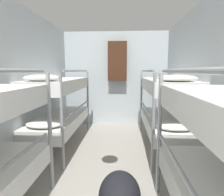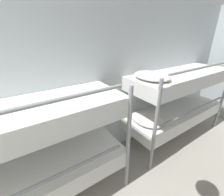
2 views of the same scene
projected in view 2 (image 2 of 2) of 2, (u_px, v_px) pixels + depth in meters
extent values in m
cube|color=silver|center=(108.00, 82.00, 2.01)|extent=(0.06, 5.32, 2.22)
cylinder|color=gray|center=(128.00, 143.00, 1.59)|extent=(0.04, 0.04, 1.28)
cube|color=white|center=(33.00, 178.00, 1.45)|extent=(0.64, 1.89, 0.20)
cylinder|color=gray|center=(33.00, 188.00, 1.11)|extent=(0.03, 1.60, 0.03)
cube|color=white|center=(16.00, 121.00, 1.20)|extent=(0.64, 1.89, 0.20)
cylinder|color=gray|center=(9.00, 111.00, 0.86)|extent=(0.03, 1.60, 0.03)
cylinder|color=gray|center=(155.00, 130.00, 1.80)|extent=(0.04, 0.04, 1.28)
cylinder|color=gray|center=(223.00, 97.00, 2.75)|extent=(0.04, 0.04, 1.28)
cube|color=white|center=(175.00, 114.00, 2.61)|extent=(0.64, 1.89, 0.20)
ellipsoid|color=silver|center=(147.00, 119.00, 2.19)|extent=(0.52, 0.40, 0.09)
cylinder|color=gray|center=(196.00, 109.00, 2.27)|extent=(0.03, 1.60, 0.03)
cube|color=white|center=(182.00, 78.00, 2.35)|extent=(0.64, 1.89, 0.20)
ellipsoid|color=silver|center=(152.00, 76.00, 1.94)|extent=(0.52, 0.40, 0.09)
cylinder|color=gray|center=(207.00, 66.00, 2.01)|extent=(0.03, 1.60, 0.03)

